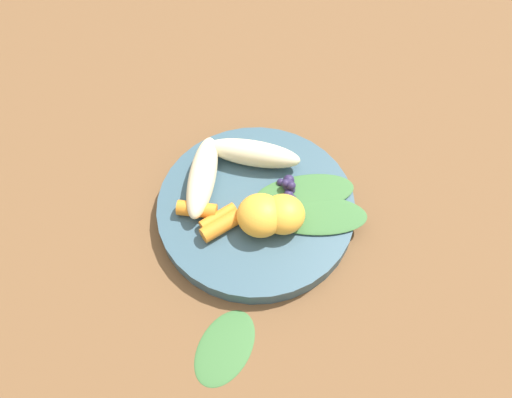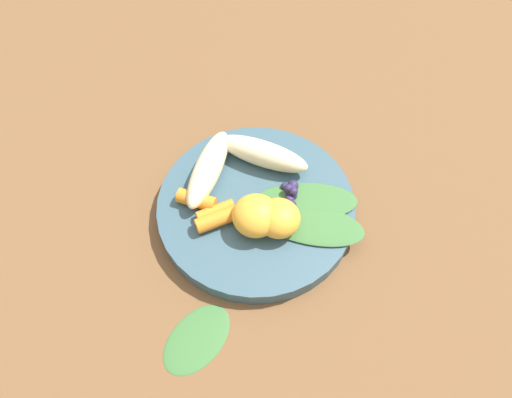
# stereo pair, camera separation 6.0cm
# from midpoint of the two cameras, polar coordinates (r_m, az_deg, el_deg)

# --- Properties ---
(ground_plane) EXTENTS (2.40, 2.40, 0.00)m
(ground_plane) POSITION_cam_midpoint_polar(r_m,az_deg,el_deg) (0.63, -2.73, -1.78)
(ground_plane) COLOR brown
(bowl) EXTENTS (0.24, 0.24, 0.02)m
(bowl) POSITION_cam_midpoint_polar(r_m,az_deg,el_deg) (0.62, -2.77, -1.26)
(bowl) COLOR #385666
(bowl) RESTS_ON ground_plane
(banana_peeled_left) EXTENTS (0.10, 0.11, 0.03)m
(banana_peeled_left) POSITION_cam_midpoint_polar(r_m,az_deg,el_deg) (0.62, -8.88, 2.33)
(banana_peeled_left) COLOR beige
(banana_peeled_left) RESTS_ON bowl
(banana_peeled_right) EXTENTS (0.12, 0.10, 0.03)m
(banana_peeled_right) POSITION_cam_midpoint_polar(r_m,az_deg,el_deg) (0.63, -3.05, 5.00)
(banana_peeled_right) COLOR beige
(banana_peeled_right) RESTS_ON bowl
(orange_segment_near) EXTENTS (0.05, 0.05, 0.04)m
(orange_segment_near) POSITION_cam_midpoint_polar(r_m,az_deg,el_deg) (0.58, 0.16, -1.97)
(orange_segment_near) COLOR #F4A833
(orange_segment_near) RESTS_ON bowl
(orange_segment_far) EXTENTS (0.06, 0.06, 0.04)m
(orange_segment_far) POSITION_cam_midpoint_polar(r_m,az_deg,el_deg) (0.58, -2.45, -2.09)
(orange_segment_far) COLOR #F4A833
(orange_segment_far) RESTS_ON bowl
(carrot_front) EXTENTS (0.05, 0.04, 0.02)m
(carrot_front) POSITION_cam_midpoint_polar(r_m,az_deg,el_deg) (0.60, -9.58, -1.41)
(carrot_front) COLOR orange
(carrot_front) RESTS_ON bowl
(carrot_mid_left) EXTENTS (0.02, 0.05, 0.01)m
(carrot_mid_left) POSITION_cam_midpoint_polar(r_m,az_deg,el_deg) (0.60, -7.20, -2.29)
(carrot_mid_left) COLOR orange
(carrot_mid_left) RESTS_ON bowl
(carrot_mid_right) EXTENTS (0.02, 0.05, 0.02)m
(carrot_mid_right) POSITION_cam_midpoint_polar(r_m,az_deg,el_deg) (0.59, -6.87, -3.27)
(carrot_mid_right) COLOR orange
(carrot_mid_right) RESTS_ON bowl
(blueberry_pile) EXTENTS (0.04, 0.03, 0.02)m
(blueberry_pile) POSITION_cam_midpoint_polar(r_m,az_deg,el_deg) (0.61, 0.96, 0.89)
(blueberry_pile) COLOR #2D234C
(blueberry_pile) RESTS_ON bowl
(coconut_shred_patch) EXTENTS (0.04, 0.04, 0.00)m
(coconut_shred_patch) POSITION_cam_midpoint_polar(r_m,az_deg,el_deg) (0.60, 0.19, -1.27)
(coconut_shred_patch) COLOR white
(coconut_shred_patch) RESTS_ON bowl
(kale_leaf_left) EXTENTS (0.13, 0.13, 0.00)m
(kale_leaf_left) POSITION_cam_midpoint_polar(r_m,az_deg,el_deg) (0.60, 3.63, -2.01)
(kale_leaf_left) COLOR #3D7038
(kale_leaf_left) RESTS_ON bowl
(kale_leaf_right) EXTENTS (0.11, 0.13, 0.00)m
(kale_leaf_right) POSITION_cam_midpoint_polar(r_m,az_deg,el_deg) (0.62, 2.76, 0.45)
(kale_leaf_right) COLOR #3D7038
(kale_leaf_right) RESTS_ON bowl
(kale_leaf_stray) EXTENTS (0.08, 0.10, 0.01)m
(kale_leaf_stray) POSITION_cam_midpoint_polar(r_m,az_deg,el_deg) (0.56, -6.74, -16.61)
(kale_leaf_stray) COLOR #3D7038
(kale_leaf_stray) RESTS_ON ground_plane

